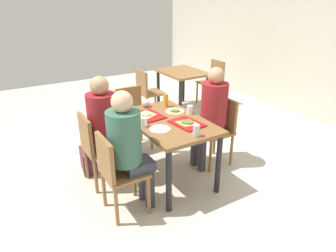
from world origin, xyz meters
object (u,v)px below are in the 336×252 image
(tray_red_far, at_px, (187,123))
(soda_can, at_px, (196,131))
(condiment_bottle, at_px, (166,100))
(background_chair_near, at_px, (147,90))
(paper_plate_near_edge, at_px, (160,129))
(chair_far_side, at_px, (219,126))
(person_in_red, at_px, (106,122))
(paper_plate_center, at_px, (175,111))
(chair_left_end, at_px, (132,113))
(pizza_slice_b, at_px, (187,122))
(tray_red_near, at_px, (149,116))
(foil_bundle, at_px, (146,103))
(background_chair_far, at_px, (213,79))
(pizza_slice_c, at_px, (175,111))
(background_table, at_px, (182,78))
(chair_near_left, at_px, (96,145))
(person_in_brown_jacket, at_px, (128,143))
(plastic_cup_b, at_px, (144,122))
(person_far_side, at_px, (211,110))
(plastic_cup_a, at_px, (190,110))
(pizza_slice_a, at_px, (146,114))
(main_table, at_px, (168,128))
(handbag, at_px, (88,160))
(chair_near_right, at_px, (116,170))

(tray_red_far, distance_m, soda_can, 0.32)
(condiment_bottle, height_order, background_chair_near, condiment_bottle)
(paper_plate_near_edge, bearing_deg, chair_far_side, 100.54)
(background_chair_near, bearing_deg, person_in_red, -39.86)
(soda_can, bearing_deg, person_in_red, -141.73)
(chair_far_side, relative_size, paper_plate_center, 3.89)
(chair_left_end, relative_size, person_in_red, 0.68)
(background_chair_near, bearing_deg, chair_left_end, -38.01)
(pizza_slice_b, bearing_deg, tray_red_near, -150.13)
(foil_bundle, height_order, background_chair_far, background_chair_far)
(pizza_slice_c, xyz_separation_m, background_table, (-1.69, 1.22, -0.14))
(chair_near_left, relative_size, background_chair_far, 1.00)
(person_in_brown_jacket, bearing_deg, chair_left_end, 154.25)
(chair_near_left, bearing_deg, foil_bundle, 105.79)
(person_in_red, bearing_deg, person_in_brown_jacket, 0.00)
(paper_plate_near_edge, height_order, plastic_cup_b, plastic_cup_b)
(person_far_side, relative_size, background_table, 1.41)
(paper_plate_center, distance_m, soda_can, 0.71)
(pizza_slice_b, xyz_separation_m, condiment_bottle, (-0.60, 0.09, 0.06))
(pizza_slice_c, distance_m, background_table, 2.09)
(paper_plate_center, bearing_deg, person_in_brown_jacket, -59.86)
(tray_red_far, bearing_deg, pizza_slice_b, -1.66)
(chair_left_end, distance_m, plastic_cup_a, 1.04)
(chair_left_end, relative_size, paper_plate_near_edge, 3.89)
(tray_red_far, bearing_deg, background_chair_near, 164.49)
(pizza_slice_b, bearing_deg, pizza_slice_a, -149.46)
(plastic_cup_a, xyz_separation_m, background_chair_far, (-1.83, 1.84, -0.30))
(person_in_red, xyz_separation_m, pizza_slice_a, (0.06, 0.46, 0.02))
(paper_plate_center, height_order, plastic_cup_b, plastic_cup_b)
(main_table, bearing_deg, handbag, -129.98)
(pizza_slice_b, xyz_separation_m, pizza_slice_c, (-0.38, 0.09, -0.01))
(main_table, xyz_separation_m, handbag, (-0.65, -0.77, -0.50))
(tray_red_far, relative_size, soda_can, 2.95)
(paper_plate_center, xyz_separation_m, plastic_cup_b, (0.21, -0.52, 0.05))
(condiment_bottle, height_order, background_chair_far, condiment_bottle)
(main_table, relative_size, handbag, 3.72)
(chair_left_end, relative_size, paper_plate_center, 3.89)
(person_in_red, bearing_deg, tray_red_far, 55.17)
(background_chair_far, bearing_deg, tray_red_far, -44.67)
(pizza_slice_a, height_order, condiment_bottle, condiment_bottle)
(plastic_cup_b, relative_size, foil_bundle, 1.00)
(person_in_red, xyz_separation_m, background_table, (-1.56, 2.03, -0.13))
(pizza_slice_a, xyz_separation_m, background_chair_near, (-1.62, 0.84, -0.27))
(chair_near_left, bearing_deg, chair_near_right, 0.00)
(paper_plate_near_edge, distance_m, pizza_slice_a, 0.42)
(tray_red_near, distance_m, foil_bundle, 0.32)
(background_chair_far, bearing_deg, person_in_brown_jacket, -52.12)
(pizza_slice_c, bearing_deg, plastic_cup_a, 40.36)
(background_chair_near, bearing_deg, pizza_slice_a, -27.28)
(condiment_bottle, bearing_deg, pizza_slice_a, -66.73)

